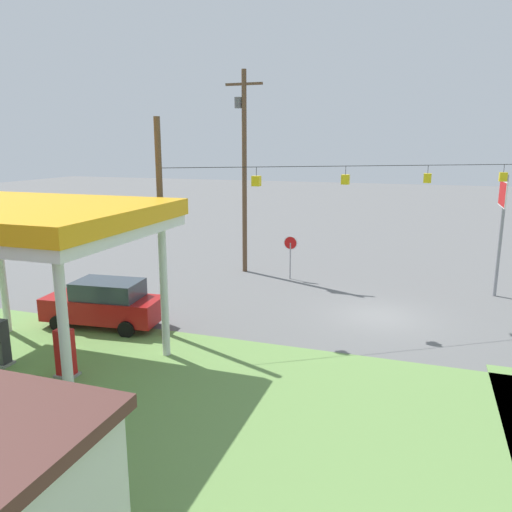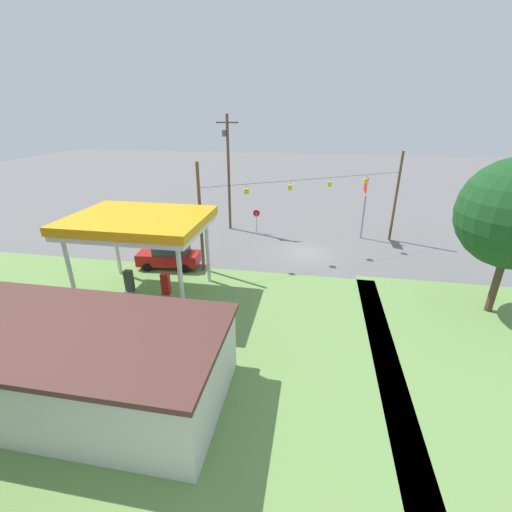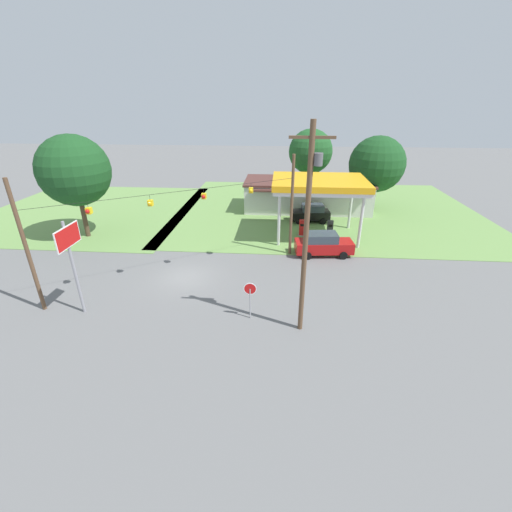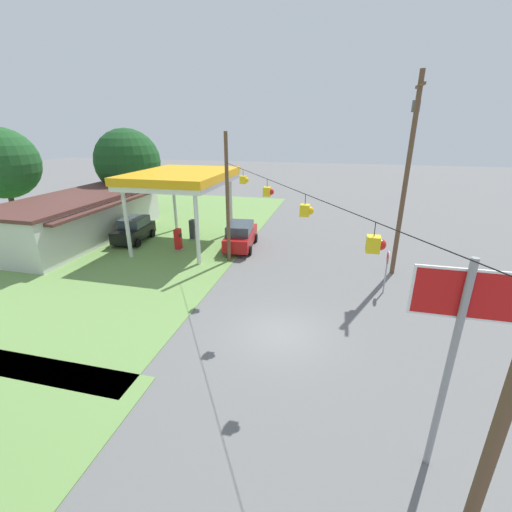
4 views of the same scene
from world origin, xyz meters
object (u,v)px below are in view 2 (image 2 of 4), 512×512
(fuel_pump_near, at_px, (166,285))
(fuel_pump_far, at_px, (129,282))
(gas_station_store, at_px, (56,359))
(car_at_pumps_rear, at_px, (115,316))
(car_at_pumps_front, at_px, (170,256))
(stop_sign_overhead, at_px, (365,195))
(stop_sign_roadside, at_px, (256,216))
(gas_station_canopy, at_px, (139,223))
(utility_pole_main, at_px, (228,168))

(fuel_pump_near, height_order, fuel_pump_far, same)
(gas_station_store, relative_size, fuel_pump_far, 9.05)
(gas_station_store, bearing_deg, car_at_pumps_rear, -87.81)
(fuel_pump_near, relative_size, car_at_pumps_front, 0.33)
(fuel_pump_far, distance_m, stop_sign_overhead, 22.84)
(fuel_pump_near, xyz_separation_m, stop_sign_overhead, (-14.49, -14.53, 3.64))
(fuel_pump_far, relative_size, car_at_pumps_rear, 0.39)
(car_at_pumps_rear, bearing_deg, stop_sign_roadside, 70.62)
(car_at_pumps_front, height_order, stop_sign_overhead, stop_sign_overhead)
(fuel_pump_far, bearing_deg, gas_station_canopy, 179.94)
(gas_station_store, xyz_separation_m, utility_pole_main, (-1.70, -24.44, 4.68))
(gas_station_store, height_order, utility_pole_main, utility_pole_main)
(fuel_pump_far, bearing_deg, gas_station_store, 100.86)
(fuel_pump_near, height_order, car_at_pumps_front, car_at_pumps_front)
(fuel_pump_near, height_order, utility_pole_main, utility_pole_main)
(fuel_pump_near, relative_size, stop_sign_roadside, 0.67)
(stop_sign_roadside, bearing_deg, fuel_pump_far, -114.50)
(fuel_pump_near, height_order, car_at_pumps_rear, car_at_pumps_rear)
(car_at_pumps_rear, bearing_deg, stop_sign_overhead, 45.91)
(stop_sign_overhead, xyz_separation_m, utility_pole_main, (13.77, -0.70, 2.04))
(car_at_pumps_rear, bearing_deg, gas_station_canopy, 88.17)
(fuel_pump_near, xyz_separation_m, utility_pole_main, (-0.73, -15.23, 5.68))
(gas_station_store, relative_size, stop_sign_roadside, 6.04)
(gas_station_canopy, bearing_deg, fuel_pump_far, -0.06)
(car_at_pumps_rear, height_order, stop_sign_roadside, stop_sign_roadside)
(utility_pole_main, bearing_deg, stop_sign_roadside, 165.03)
(fuel_pump_near, bearing_deg, utility_pole_main, -92.73)
(car_at_pumps_rear, distance_m, stop_sign_roadside, 19.51)
(gas_station_store, height_order, car_at_pumps_rear, gas_station_store)
(gas_station_canopy, distance_m, stop_sign_overhead, 21.53)
(gas_station_store, xyz_separation_m, fuel_pump_far, (1.77, -9.20, -1.00))
(car_at_pumps_rear, xyz_separation_m, stop_sign_roadside, (-4.98, -18.85, 0.82))
(fuel_pump_far, xyz_separation_m, stop_sign_overhead, (-17.24, -14.53, 3.64))
(fuel_pump_far, height_order, car_at_pumps_front, car_at_pumps_front)
(stop_sign_roadside, relative_size, utility_pole_main, 0.21)
(fuel_pump_far, distance_m, stop_sign_roadside, 15.86)
(stop_sign_overhead, bearing_deg, car_at_pumps_rear, 50.49)
(gas_station_canopy, distance_m, car_at_pumps_rear, 6.11)
(gas_station_canopy, height_order, stop_sign_overhead, stop_sign_overhead)
(stop_sign_roadside, bearing_deg, gas_station_store, -101.49)
(gas_station_canopy, bearing_deg, car_at_pumps_rear, 92.74)
(car_at_pumps_front, bearing_deg, gas_station_canopy, 87.49)
(fuel_pump_far, relative_size, stop_sign_overhead, 0.27)
(gas_station_canopy, height_order, car_at_pumps_rear, gas_station_canopy)
(car_at_pumps_front, bearing_deg, car_at_pumps_rear, 87.29)
(gas_station_store, distance_m, car_at_pumps_front, 13.68)
(gas_station_store, distance_m, utility_pole_main, 24.94)
(fuel_pump_near, relative_size, fuel_pump_far, 1.00)
(stop_sign_roadside, height_order, stop_sign_overhead, stop_sign_overhead)
(gas_station_canopy, xyz_separation_m, gas_station_store, (-0.39, 9.20, -3.38))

